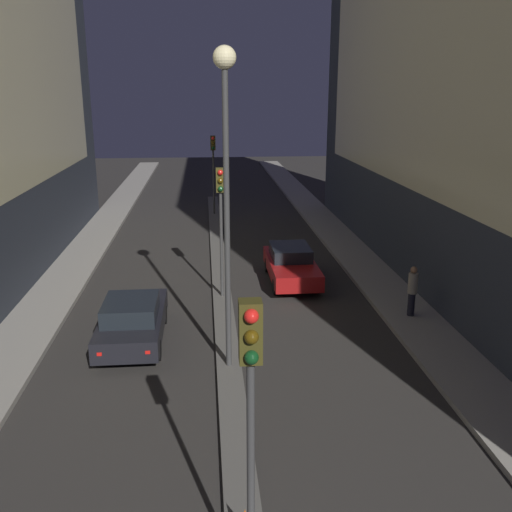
# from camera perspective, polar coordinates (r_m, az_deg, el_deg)

# --- Properties ---
(median_strip) EXTENTS (0.72, 37.38, 0.14)m
(median_strip) POSITION_cam_1_polar(r_m,az_deg,el_deg) (25.16, -3.61, -1.78)
(median_strip) COLOR #56544F
(median_strip) RESTS_ON ground
(traffic_light_near) EXTENTS (0.32, 0.42, 4.97)m
(traffic_light_near) POSITION_cam_1_polar(r_m,az_deg,el_deg) (8.23, -0.53, -13.34)
(traffic_light_near) COLOR #383838
(traffic_light_near) RESTS_ON median_strip
(traffic_light_mid) EXTENTS (0.32, 0.42, 4.97)m
(traffic_light_mid) POSITION_cam_1_polar(r_m,az_deg,el_deg) (21.31, -3.55, 5.21)
(traffic_light_mid) COLOR #383838
(traffic_light_mid) RESTS_ON median_strip
(traffic_light_far) EXTENTS (0.32, 0.42, 4.97)m
(traffic_light_far) POSITION_cam_1_polar(r_m,az_deg,el_deg) (36.58, -4.30, 9.81)
(traffic_light_far) COLOR #383838
(traffic_light_far) RESTS_ON median_strip
(street_lamp) EXTENTS (0.60, 0.60, 8.79)m
(street_lamp) POSITION_cam_1_polar(r_m,az_deg,el_deg) (15.16, -3.04, 11.03)
(street_lamp) COLOR #383838
(street_lamp) RESTS_ON median_strip
(car_left_lane) EXTENTS (1.93, 4.61, 1.53)m
(car_left_lane) POSITION_cam_1_polar(r_m,az_deg,el_deg) (18.75, -12.24, -6.27)
(car_left_lane) COLOR black
(car_left_lane) RESTS_ON ground
(car_right_lane) EXTENTS (1.89, 4.74, 1.48)m
(car_right_lane) POSITION_cam_1_polar(r_m,az_deg,el_deg) (24.15, 3.53, -0.83)
(car_right_lane) COLOR maroon
(car_right_lane) RESTS_ON ground
(pedestrian_on_right_sidewalk) EXTENTS (0.33, 0.33, 1.80)m
(pedestrian_on_right_sidewalk) POSITION_cam_1_polar(r_m,az_deg,el_deg) (20.71, 15.37, -3.24)
(pedestrian_on_right_sidewalk) COLOR black
(pedestrian_on_right_sidewalk) RESTS_ON sidewalk_right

